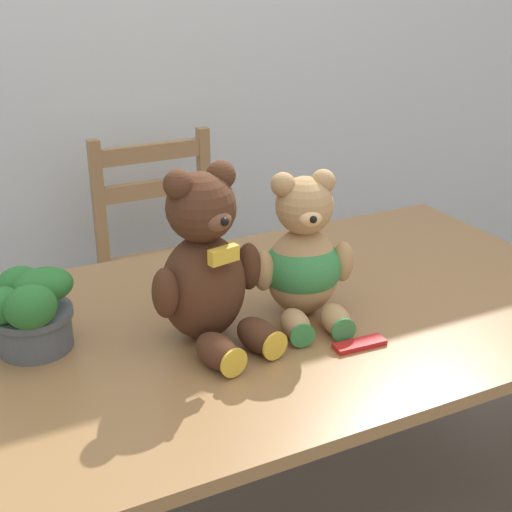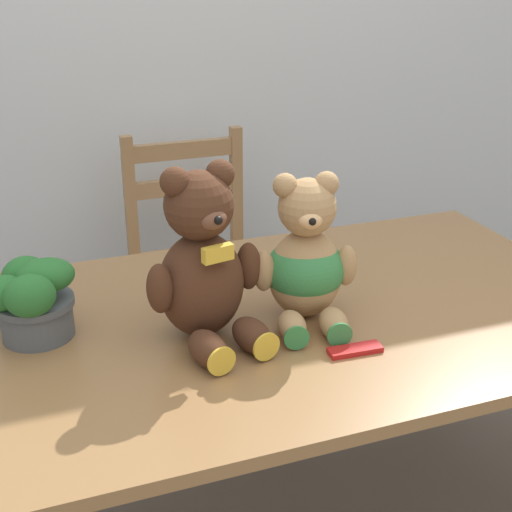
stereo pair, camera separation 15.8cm
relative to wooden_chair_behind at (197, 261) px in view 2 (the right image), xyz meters
The scene contains 7 objects.
wall_back 0.92m from the wooden_chair_behind, 88.31° to the left, with size 8.00×0.04×2.60m, color silver.
dining_table 0.91m from the wooden_chair_behind, 89.32° to the right, with size 1.53×0.95×0.70m.
wooden_chair_behind is the anchor object (origin of this frame).
teddy_bear_left 1.05m from the wooden_chair_behind, 104.10° to the right, with size 0.28×0.30×0.39m.
teddy_bear_right 1.01m from the wooden_chair_behind, 89.73° to the right, with size 0.25×0.27×0.35m.
potted_plant 1.06m from the wooden_chair_behind, 126.02° to the right, with size 0.20×0.21×0.18m.
chocolate_bar 1.15m from the wooden_chair_behind, 87.81° to the right, with size 0.12×0.04×0.01m, color red.
Camera 2 is at (-0.62, -0.92, 1.50)m, focal length 50.00 mm.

